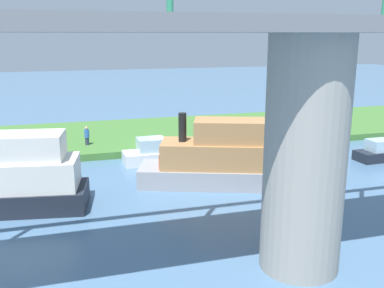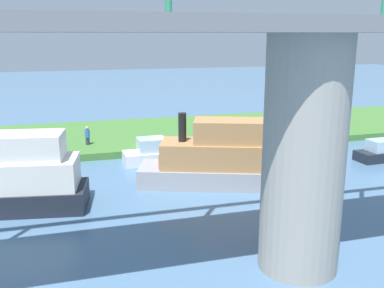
% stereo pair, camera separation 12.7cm
% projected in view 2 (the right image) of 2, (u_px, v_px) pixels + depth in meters
% --- Properties ---
extents(ground_plane, '(160.00, 160.00, 0.00)m').
position_uv_depth(ground_plane, '(170.00, 155.00, 31.77)').
color(ground_plane, '#4C7093').
extents(grassy_bank, '(80.00, 12.00, 0.50)m').
position_uv_depth(grassy_bank, '(153.00, 134.00, 37.30)').
color(grassy_bank, '#427533').
rests_on(grassy_bank, ground).
extents(bridge_pylon, '(2.90, 2.90, 8.51)m').
position_uv_depth(bridge_pylon, '(303.00, 157.00, 15.55)').
color(bridge_pylon, '#9E998E').
rests_on(bridge_pylon, ground).
extents(bridge_span, '(61.19, 4.30, 3.25)m').
position_uv_depth(bridge_span, '(312.00, 17.00, 14.42)').
color(bridge_span, slate).
rests_on(bridge_span, bridge_pylon).
extents(person_on_bank, '(0.41, 0.41, 1.39)m').
position_uv_depth(person_on_bank, '(87.00, 135.00, 32.52)').
color(person_on_bank, '#2D334C').
rests_on(person_on_bank, grassy_bank).
extents(mooring_post, '(0.20, 0.20, 1.01)m').
position_uv_depth(mooring_post, '(237.00, 135.00, 33.38)').
color(mooring_post, brown).
rests_on(mooring_post, grassy_bank).
extents(skiff_small, '(8.62, 5.35, 4.18)m').
position_uv_depth(skiff_small, '(216.00, 159.00, 25.16)').
color(skiff_small, '#99999E').
rests_on(skiff_small, ground).
extents(motorboat_red, '(4.43, 1.74, 1.46)m').
position_uv_depth(motorboat_red, '(384.00, 153.00, 30.43)').
color(motorboat_red, '#1E232D').
rests_on(motorboat_red, ground).
extents(houseboat_blue, '(8.57, 4.03, 4.21)m').
position_uv_depth(houseboat_blue, '(5.00, 180.00, 21.54)').
color(houseboat_blue, '#1E232D').
rests_on(houseboat_blue, ground).
extents(pontoon_yellow, '(5.15, 1.95, 1.70)m').
position_uv_depth(pontoon_yellow, '(159.00, 153.00, 29.92)').
color(pontoon_yellow, white).
rests_on(pontoon_yellow, ground).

